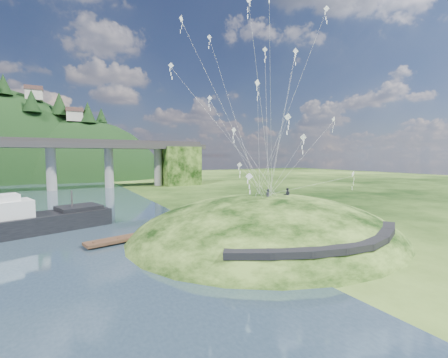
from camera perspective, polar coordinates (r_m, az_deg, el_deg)
ground at (r=33.27m, az=-1.01°, el=-13.10°), size 320.00×320.00×0.00m
grass_hill at (r=39.48m, az=8.12°, el=-12.57°), size 36.00×32.00×13.00m
footpath at (r=29.97m, az=21.33°, el=-11.24°), size 22.29×5.84×0.83m
bridge at (r=98.71m, az=-35.93°, el=3.43°), size 160.00×11.00×15.00m
work_barge at (r=46.25m, az=-33.72°, el=-6.63°), size 20.56×10.84×6.94m
wooden_dock at (r=38.29m, az=-15.68°, el=-10.28°), size 12.89×4.80×0.91m
kite_flyers at (r=39.17m, az=10.81°, el=-1.73°), size 4.53×1.34×1.99m
kite_swarm at (r=38.68m, az=6.90°, el=16.63°), size 18.60×17.47×21.05m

